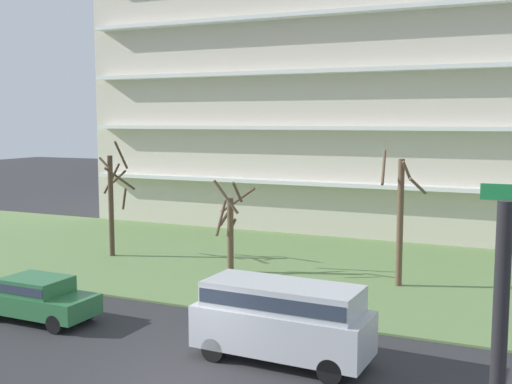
{
  "coord_description": "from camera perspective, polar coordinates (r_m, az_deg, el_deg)",
  "views": [
    {
      "loc": [
        8.73,
        -14.11,
        7.09
      ],
      "look_at": [
        -0.29,
        6.0,
        4.56
      ],
      "focal_mm": 44.1,
      "sensor_mm": 36.0,
      "label": 1
    }
  ],
  "objects": [
    {
      "name": "van_silver_near_left",
      "position": [
        18.76,
        2.38,
        -11.14
      ],
      "size": [
        5.28,
        2.21,
        2.36
      ],
      "rotation": [
        0.0,
        0.0,
        3.1
      ],
      "color": "#B7BABF",
      "rests_on": "ground"
    },
    {
      "name": "ground",
      "position": [
        18.04,
        -7.29,
        -16.66
      ],
      "size": [
        160.0,
        160.0,
        0.0
      ],
      "primitive_type": "plane",
      "color": "#2D2D30"
    },
    {
      "name": "sedan_green_center_left",
      "position": [
        23.85,
        -19.25,
        -8.95
      ],
      "size": [
        4.43,
        1.88,
        1.57
      ],
      "rotation": [
        0.0,
        0.0,
        3.12
      ],
      "color": "#2D6B3D",
      "rests_on": "ground"
    },
    {
      "name": "apartment_building",
      "position": [
        43.12,
        12.61,
        10.18
      ],
      "size": [
        39.58,
        13.01,
        19.9
      ],
      "color": "beige",
      "rests_on": "ground"
    },
    {
      "name": "tree_left",
      "position": [
        29.04,
        -2.35,
        -3.12
      ],
      "size": [
        1.79,
        1.65,
        4.42
      ],
      "color": "brown",
      "rests_on": "ground"
    },
    {
      "name": "traffic_signal_mast",
      "position": [
        9.38,
        21.58,
        -11.98
      ],
      "size": [
        0.9,
        4.29,
        6.19
      ],
      "color": "black",
      "rests_on": "ground"
    },
    {
      "name": "tree_center",
      "position": [
        27.13,
        12.94,
        -2.21
      ],
      "size": [
        1.89,
        1.61,
        5.82
      ],
      "color": "brown",
      "rests_on": "ground"
    },
    {
      "name": "tree_far_left",
      "position": [
        33.18,
        -12.85,
        -0.58
      ],
      "size": [
        1.78,
        2.19,
        6.07
      ],
      "color": "#4C3828",
      "rests_on": "ground"
    },
    {
      "name": "grass_lawn_strip",
      "position": [
        30.26,
        6.75,
        -6.98
      ],
      "size": [
        80.0,
        16.0,
        0.08
      ],
      "primitive_type": "cube",
      "color": "#66844C",
      "rests_on": "ground"
    }
  ]
}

